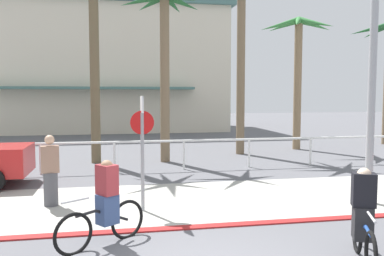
{
  "coord_description": "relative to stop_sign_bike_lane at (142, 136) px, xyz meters",
  "views": [
    {
      "loc": [
        -1.23,
        -5.59,
        2.6
      ],
      "look_at": [
        0.99,
        6.0,
        1.64
      ],
      "focal_mm": 38.97,
      "sensor_mm": 36.0,
      "label": 1
    }
  ],
  "objects": [
    {
      "name": "streetlight_curb",
      "position": [
        5.35,
        -0.54,
        2.6
      ],
      "size": [
        0.24,
        2.54,
        7.5
      ],
      "color": "#9EA0A5",
      "rests_on": "ground"
    },
    {
      "name": "ground_plane",
      "position": [
        0.59,
        6.46,
        -1.68
      ],
      "size": [
        80.0,
        80.0,
        0.0
      ],
      "primitive_type": "plane",
      "color": "#5B5B60"
    },
    {
      "name": "sidewalk_strip",
      "position": [
        0.59,
        0.66,
        -1.67
      ],
      "size": [
        44.0,
        4.0,
        0.02
      ],
      "primitive_type": "cube",
      "color": "#ADAAA0",
      "rests_on": "ground"
    },
    {
      "name": "palm_tree_4",
      "position": [
        1.32,
        6.72,
        3.14
      ],
      "size": [
        3.04,
        3.34,
        6.46
      ],
      "color": "#756047",
      "rests_on": "ground"
    },
    {
      "name": "palm_tree_3",
      "position": [
        -1.24,
        6.93,
        3.98
      ],
      "size": [
        3.02,
        3.55,
        7.42
      ],
      "color": "brown",
      "rests_on": "ground"
    },
    {
      "name": "stop_sign_bike_lane",
      "position": [
        0.0,
        0.0,
        0.0
      ],
      "size": [
        0.52,
        0.56,
        2.56
      ],
      "color": "gray",
      "rests_on": "ground"
    },
    {
      "name": "cyclist_blue_1",
      "position": [
        3.13,
        -3.47,
        -0.98
      ],
      "size": [
        0.77,
        1.7,
        1.5
      ],
      "color": "black",
      "rests_on": "ground"
    },
    {
      "name": "rail_fence",
      "position": [
        0.59,
        4.96,
        -0.84
      ],
      "size": [
        21.36,
        0.08,
        1.04
      ],
      "color": "white",
      "rests_on": "ground"
    },
    {
      "name": "cyclist_black_0",
      "position": [
        -0.79,
        -1.92,
        -0.98
      ],
      "size": [
        1.51,
        1.12,
        1.5
      ],
      "color": "black",
      "rests_on": "ground"
    },
    {
      "name": "curb_paint",
      "position": [
        0.59,
        -1.34,
        -1.66
      ],
      "size": [
        44.0,
        0.24,
        0.03
      ],
      "primitive_type": "cube",
      "color": "maroon",
      "rests_on": "ground"
    },
    {
      "name": "building_backdrop",
      "position": [
        -1.72,
        23.04,
        2.88
      ],
      "size": [
        18.76,
        10.57,
        9.08
      ],
      "color": "beige",
      "rests_on": "ground"
    },
    {
      "name": "palm_tree_6",
      "position": [
        7.95,
        9.28,
        2.96
      ],
      "size": [
        3.54,
        3.45,
        6.2
      ],
      "color": "#846B4C",
      "rests_on": "ground"
    },
    {
      "name": "palm_tree_5",
      "position": [
        4.82,
        8.24,
        4.21
      ],
      "size": [
        3.26,
        3.56,
        7.7
      ],
      "color": "#756047",
      "rests_on": "ground"
    },
    {
      "name": "pedestrian_1",
      "position": [
        -2.06,
        0.81,
        -0.91
      ],
      "size": [
        0.43,
        0.36,
        1.67
      ],
      "color": "#4C4C51",
      "rests_on": "ground"
    }
  ]
}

